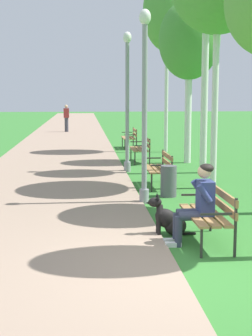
# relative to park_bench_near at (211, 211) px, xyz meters

# --- Properties ---
(ground_plane) EXTENTS (120.00, 120.00, 0.00)m
(ground_plane) POSITION_rel_park_bench_near_xyz_m (-0.55, -1.12, -0.51)
(ground_plane) COLOR #33752D
(paved_path) EXTENTS (4.20, 60.00, 0.04)m
(paved_path) POSITION_rel_park_bench_near_xyz_m (-2.80, 22.88, -0.49)
(paved_path) COLOR gray
(paved_path) RESTS_ON ground
(park_bench_near) EXTENTS (0.55, 1.50, 0.85)m
(park_bench_near) POSITION_rel_park_bench_near_xyz_m (0.00, 0.00, 0.00)
(park_bench_near) COLOR olive
(park_bench_near) RESTS_ON ground
(park_bench_mid) EXTENTS (0.55, 1.50, 0.85)m
(park_bench_mid) POSITION_rel_park_bench_near_xyz_m (-0.05, 4.88, 0.00)
(park_bench_mid) COLOR olive
(park_bench_mid) RESTS_ON ground
(park_bench_far) EXTENTS (0.55, 1.50, 0.85)m
(park_bench_far) POSITION_rel_park_bench_near_xyz_m (0.02, 9.47, 0.00)
(park_bench_far) COLOR olive
(park_bench_far) RESTS_ON ground
(park_bench_furthest) EXTENTS (0.55, 1.50, 0.85)m
(park_bench_furthest) POSITION_rel_park_bench_near_xyz_m (0.06, 13.91, 0.00)
(park_bench_furthest) COLOR olive
(park_bench_furthest) RESTS_ON ground
(person_seated_on_near_bench) EXTENTS (0.74, 0.49, 1.25)m
(person_seated_on_near_bench) POSITION_rel_park_bench_near_xyz_m (-0.21, -0.03, 0.17)
(person_seated_on_near_bench) COLOR #33384C
(person_seated_on_near_bench) RESTS_ON ground
(dog_black) EXTENTS (0.83, 0.29, 0.71)m
(dog_black) POSITION_rel_park_bench_near_xyz_m (-0.56, 0.48, -0.25)
(dog_black) COLOR black
(dog_black) RESTS_ON ground
(lamp_post_near) EXTENTS (0.24, 0.24, 3.98)m
(lamp_post_near) POSITION_rel_park_bench_near_xyz_m (-0.67, 2.99, 1.55)
(lamp_post_near) COLOR gray
(lamp_post_near) RESTS_ON ground
(lamp_post_mid) EXTENTS (0.24, 0.24, 4.05)m
(lamp_post_mid) POSITION_rel_park_bench_near_xyz_m (-0.65, 7.36, 1.58)
(lamp_post_mid) COLOR gray
(lamp_post_mid) RESTS_ON ground
(birch_tree_fifth) EXTENTS (2.00, 1.73, 5.30)m
(birch_tree_fifth) POSITION_rel_park_bench_near_xyz_m (1.53, 9.19, 3.47)
(birch_tree_fifth) COLOR silver
(birch_tree_fifth) RESTS_ON ground
(birch_tree_sixth) EXTENTS (1.86, 1.87, 6.99)m
(birch_tree_sixth) POSITION_rel_park_bench_near_xyz_m (1.32, 12.40, 4.91)
(birch_tree_sixth) COLOR silver
(birch_tree_sixth) RESTS_ON ground
(litter_bin) EXTENTS (0.36, 0.36, 0.70)m
(litter_bin) POSITION_rel_park_bench_near_xyz_m (-0.04, 3.64, -0.16)
(litter_bin) COLOR #515156
(litter_bin) RESTS_ON ground
(pedestrian_distant) EXTENTS (0.32, 0.22, 1.65)m
(pedestrian_distant) POSITION_rel_park_bench_near_xyz_m (-2.93, 23.16, 0.33)
(pedestrian_distant) COLOR #383842
(pedestrian_distant) RESTS_ON ground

